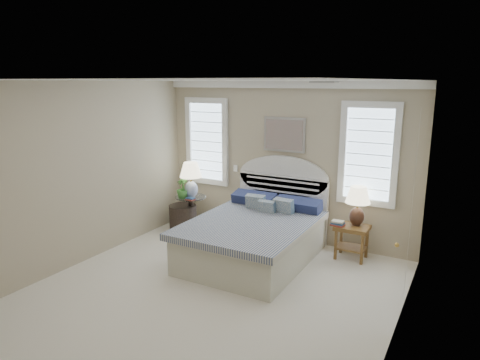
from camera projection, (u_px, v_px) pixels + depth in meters
name	position (u px, v px, depth m)	size (l,w,h in m)	color
floor	(204.00, 298.00, 5.44)	(4.50, 5.00, 0.01)	silver
ceiling	(200.00, 80.00, 4.83)	(4.50, 5.00, 0.01)	white
wall_back	(284.00, 162.00, 7.27)	(4.50, 0.02, 2.70)	tan
wall_left	(73.00, 176.00, 6.20)	(0.02, 5.00, 2.70)	tan
wall_right	(398.00, 225.00, 4.07)	(0.02, 5.00, 2.70)	tan
crown_molding	(285.00, 84.00, 6.94)	(4.50, 0.08, 0.12)	white
hvac_vent	(324.00, 82.00, 4.95)	(0.30, 0.20, 0.02)	#B2B2B2
switch_plate	(236.00, 168.00, 7.75)	(0.08, 0.01, 0.12)	white
window_left	(207.00, 141.00, 7.93)	(0.90, 0.06, 1.60)	#C9E6FF
window_right	(369.00, 154.00, 6.53)	(0.90, 0.06, 1.60)	#C9E6FF
painting	(284.00, 135.00, 7.13)	(0.74, 0.04, 0.58)	silver
closet_door	(412.00, 208.00, 5.14)	(0.02, 1.80, 2.40)	white
bed	(256.00, 234.00, 6.60)	(1.72, 2.28, 1.47)	beige
side_table_left	(191.00, 209.00, 7.88)	(0.56, 0.56, 0.63)	black
nightstand_right	(352.00, 235.00, 6.57)	(0.50, 0.40, 0.53)	brown
floor_pot	(183.00, 217.00, 7.93)	(0.51, 0.51, 0.46)	black
lamp_left	(191.00, 176.00, 7.69)	(0.43, 0.43, 0.65)	white
lamp_right	(358.00, 202.00, 6.49)	(0.49, 0.49, 0.62)	black
potted_plant	(183.00, 188.00, 7.67)	(0.21, 0.21, 0.38)	#31732E
books_left	(190.00, 199.00, 7.59)	(0.16, 0.12, 0.04)	maroon
books_right	(338.00, 223.00, 6.53)	(0.20, 0.14, 0.08)	maroon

